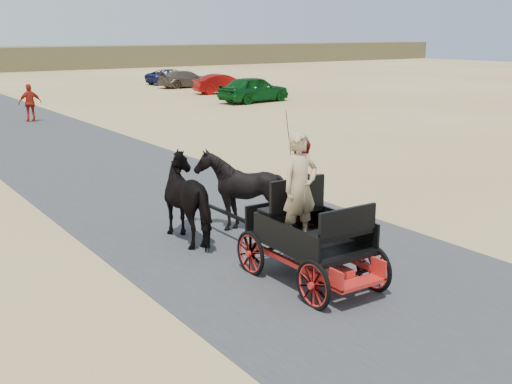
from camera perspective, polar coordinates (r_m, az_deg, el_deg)
ground at (r=11.96m, az=3.28°, el=-5.70°), size 140.00×140.00×0.00m
road at (r=11.95m, az=3.28°, el=-5.68°), size 6.00×140.00×0.01m
carriage at (r=10.70m, az=4.82°, el=-6.11°), size 1.30×2.40×0.72m
horse_left at (r=12.66m, az=-5.62°, el=-0.60°), size 0.91×2.01×1.70m
horse_right at (r=13.19m, az=-1.42°, el=0.08°), size 1.37×1.54×1.70m
driver_man at (r=10.25m, az=3.92°, el=0.37°), size 0.66×0.43×1.80m
passenger_woman at (r=10.99m, az=4.21°, el=0.71°), size 0.77×0.60×1.58m
pedestrian at (r=31.18m, az=-19.43°, el=7.47°), size 1.04×0.49×1.73m
car_a at (r=37.75m, az=-0.18°, el=9.14°), size 4.68×2.46×1.52m
car_b at (r=43.08m, az=-2.94°, el=9.58°), size 4.04×1.98×1.28m
car_c at (r=47.94m, az=-6.21°, el=9.95°), size 4.24×1.75×1.23m
car_d at (r=51.13m, az=-7.42°, el=10.14°), size 4.31×2.20×1.16m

